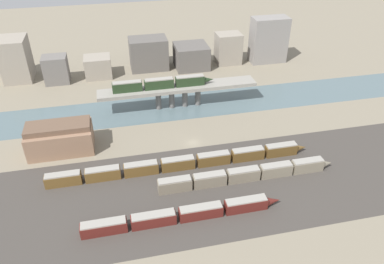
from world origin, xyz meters
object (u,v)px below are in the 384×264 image
(train_yard_far, at_px, (182,163))
(warehouse_building, at_px, (60,138))
(train_yard_near, at_px, (183,215))
(train_yard_mid, at_px, (247,174))
(train_on_bridge, at_px, (162,83))

(train_yard_far, distance_m, warehouse_building, 41.97)
(train_yard_near, xyz_separation_m, train_yard_mid, (22.11, 11.96, 0.25))
(train_yard_near, bearing_deg, train_yard_mid, 28.40)
(train_yard_far, height_order, warehouse_building, warehouse_building)
(train_yard_mid, relative_size, train_yard_far, 0.66)
(train_on_bridge, bearing_deg, train_yard_mid, -70.15)
(train_yard_near, xyz_separation_m, warehouse_building, (-33.60, 40.21, 3.09))
(warehouse_building, bearing_deg, train_yard_mid, -26.89)
(train_on_bridge, bearing_deg, warehouse_building, -150.69)
(warehouse_building, bearing_deg, train_yard_far, -26.19)
(train_yard_far, relative_size, warehouse_building, 3.97)
(train_yard_far, bearing_deg, train_yard_mid, -28.30)
(train_yard_mid, bearing_deg, train_on_bridge, 109.85)
(train_on_bridge, xyz_separation_m, train_yard_far, (-0.27, -39.73, -9.08))
(train_yard_mid, bearing_deg, train_yard_far, 151.70)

